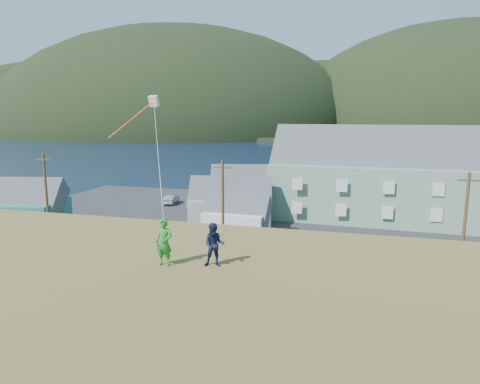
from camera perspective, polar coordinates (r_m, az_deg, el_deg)
name	(u,v)px	position (r m, az deg, el deg)	size (l,w,h in m)	color
ground	(254,271)	(35.84, 1.85, -10.53)	(900.00, 900.00, 0.00)	#0A1638
grass_strip	(248,280)	(34.02, 1.06, -11.60)	(110.00, 8.00, 0.10)	#4C3D19
waterfront_lot	(287,222)	(51.79, 6.22, -3.98)	(72.00, 36.00, 0.12)	#28282B
wharf	(273,186)	(74.92, 4.48, 0.75)	(26.00, 14.00, 0.90)	gray
far_shore	(347,130)	(362.91, 14.13, 8.02)	(900.00, 320.00, 2.00)	black
far_hills	(399,131)	(313.45, 20.50, 7.58)	(760.00, 265.00, 143.00)	black
lodge	(440,179)	(55.55, 25.06, 1.63)	(40.06, 12.90, 13.92)	gray
shed_teal	(22,207)	(53.32, -27.10, -1.79)	(10.08, 8.00, 7.11)	#307070
shed_palegreen_near	(230,204)	(49.41, -1.28, -1.59)	(10.46, 7.66, 6.90)	gray
shed_white	(237,216)	(45.34, -0.45, -3.27)	(7.06, 4.79, 5.50)	silver
shed_palegreen_far	(250,188)	(59.31, 1.29, 0.55)	(11.79, 8.29, 7.22)	gray
utility_poles	(222,212)	(36.74, -2.36, -2.67)	(36.91, 0.24, 9.03)	#47331E
parked_cars	(226,205)	(57.66, -1.90, -1.68)	(15.08, 10.39, 1.56)	black
kite_flyer_green	(164,242)	(16.00, -10.08, -6.63)	(0.64, 0.42, 1.76)	#217B22
kite_flyer_navy	(214,245)	(15.73, -3.45, -7.06)	(0.79, 0.61, 1.62)	#151C3B
kite_rig	(151,105)	(22.87, -11.84, 11.28)	(2.46, 3.67, 8.96)	beige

